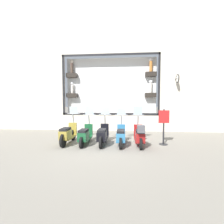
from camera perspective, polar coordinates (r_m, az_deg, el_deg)
The scene contains 8 objects.
ground_plane at distance 6.51m, azimuth -3.73°, elevation -12.70°, with size 120.00×120.00×0.00m, color gray.
building_facade at distance 10.25m, azimuth -0.66°, elevation 20.11°, with size 1.18×36.00×9.27m.
scooter_red_0 at distance 6.45m, azimuth 10.42°, elevation -8.64°, with size 1.79×0.60×1.66m.
scooter_teal_1 at distance 6.49m, azimuth 3.41°, elevation -8.95°, with size 1.79×0.60×1.54m.
scooter_black_2 at distance 6.56m, azimuth -3.50°, elevation -8.68°, with size 1.80×0.61×1.59m.
scooter_green_3 at distance 6.71m, azimuth -10.18°, elevation -8.56°, with size 1.79×0.60×1.63m.
scooter_olive_4 at distance 6.95m, azimuth -16.44°, elevation -7.96°, with size 1.81×0.60×1.63m.
shop_sign_post at distance 6.87m, azimuth 19.09°, elevation -4.97°, with size 0.36×0.45×1.54m.
Camera 1 is at (-6.18, -0.93, 1.81)m, focal length 24.00 mm.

